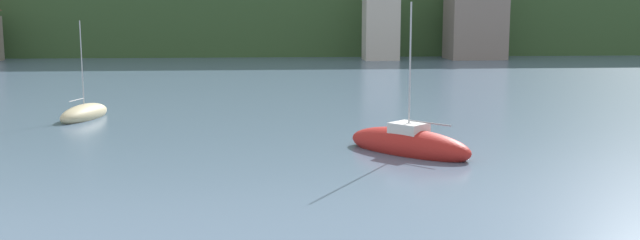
{
  "coord_description": "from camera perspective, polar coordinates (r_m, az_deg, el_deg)",
  "views": [
    {
      "loc": [
        -2.15,
        12.69,
        6.16
      ],
      "look_at": [
        0.0,
        40.44,
        1.83
      ],
      "focal_mm": 39.67,
      "sensor_mm": 36.0,
      "label": 1
    }
  ],
  "objects": [
    {
      "name": "shore_building_central",
      "position": [
        89.16,
        4.93,
        7.99
      ],
      "size": [
        4.42,
        4.31,
        10.07
      ],
      "color": "beige",
      "rests_on": "ground_plane"
    },
    {
      "name": "shore_building_eastcentral",
      "position": [
        92.68,
        12.45,
        8.27
      ],
      "size": [
        7.34,
        5.94,
        11.48
      ],
      "color": "gray",
      "rests_on": "ground_plane"
    },
    {
      "name": "sailboat_far_2",
      "position": [
        42.77,
        -18.47,
        0.46
      ],
      "size": [
        2.63,
        4.87,
        5.91
      ],
      "rotation": [
        0.0,
        0.0,
        1.32
      ],
      "color": "#CCBC8E",
      "rests_on": "ground_plane"
    },
    {
      "name": "sailboat_mid_1",
      "position": [
        31.06,
        7.16,
        -1.96
      ],
      "size": [
        5.63,
        5.87,
        6.93
      ],
      "rotation": [
        0.0,
        0.0,
        2.32
      ],
      "color": "red",
      "rests_on": "ground_plane"
    },
    {
      "name": "wooded_hillside",
      "position": [
        121.73,
        -11.11,
        9.02
      ],
      "size": [
        352.0,
        46.29,
        44.34
      ],
      "color": "#38562D",
      "rests_on": "ground_plane"
    }
  ]
}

